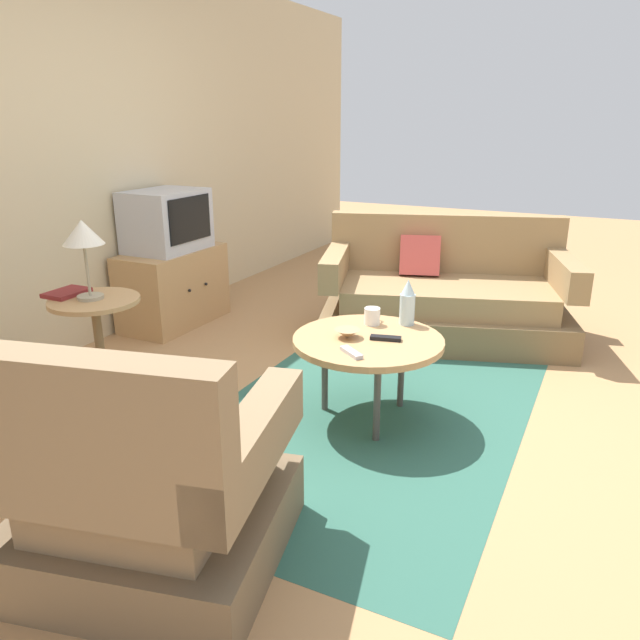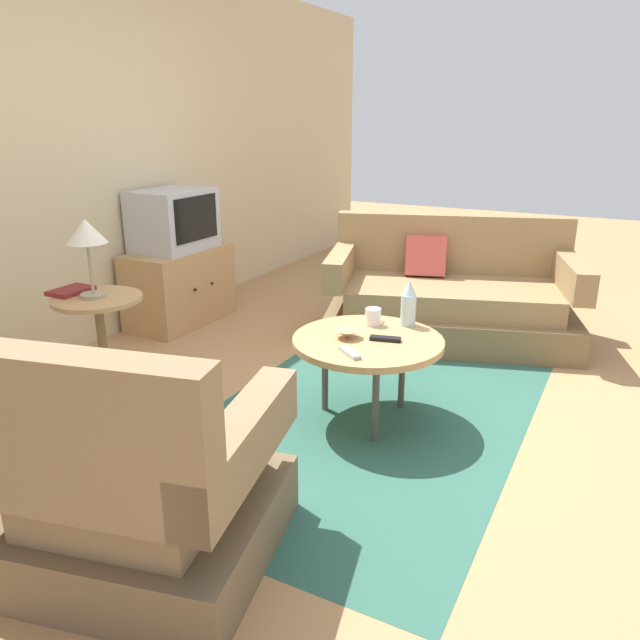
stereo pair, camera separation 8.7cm
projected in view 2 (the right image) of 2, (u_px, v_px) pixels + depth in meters
ground_plane at (358, 407)px, 3.48m from camera, size 16.00×16.00×0.00m
back_wall at (57, 152)px, 4.03m from camera, size 9.00×0.12×2.70m
area_rug at (366, 417)px, 3.36m from camera, size 2.57×1.63×0.00m
armchair at (136, 489)px, 2.18m from camera, size 1.03×1.08×0.95m
couch at (450, 299)px, 4.52m from camera, size 1.40×1.95×0.87m
coffee_table at (368, 344)px, 3.22m from camera, size 0.80×0.80×0.47m
side_table at (101, 327)px, 3.43m from camera, size 0.49×0.49×0.63m
tv_stand at (180, 286)px, 4.83m from camera, size 0.87×0.48×0.59m
television at (173, 220)px, 4.67m from camera, size 0.60×0.46×0.46m
table_lamp at (86, 235)px, 3.27m from camera, size 0.22×0.22×0.43m
vase at (409, 304)px, 3.38m from camera, size 0.09×0.09×0.26m
mug at (373, 316)px, 3.41m from camera, size 0.14×0.09×0.10m
bowl at (347, 334)px, 3.21m from camera, size 0.14×0.14×0.05m
tv_remote_dark at (385, 339)px, 3.18m from camera, size 0.08×0.17×0.02m
tv_remote_silver at (350, 353)px, 2.99m from camera, size 0.13×0.15×0.02m
book at (71, 291)px, 3.45m from camera, size 0.23×0.17×0.02m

